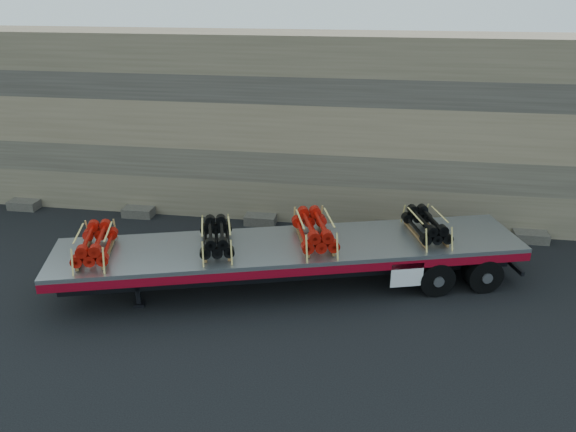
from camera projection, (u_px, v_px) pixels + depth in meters
name	position (u px, v px, depth m)	size (l,w,h in m)	color
ground	(326.00, 290.00, 17.14)	(120.00, 120.00, 0.00)	black
rock_wall	(344.00, 128.00, 21.71)	(44.00, 3.00, 7.00)	#7A6B54
trailer	(291.00, 264.00, 17.21)	(14.08, 2.71, 1.41)	#9FA1A6
bundle_front	(95.00, 244.00, 16.08)	(1.00, 1.99, 0.71)	#B01209
bundle_midfront	(216.00, 238.00, 16.52)	(0.96, 1.93, 0.68)	black
bundle_midrear	(315.00, 231.00, 16.88)	(1.08, 2.16, 0.76)	#B01209
bundle_rear	(426.00, 226.00, 17.35)	(0.96, 1.92, 0.68)	black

